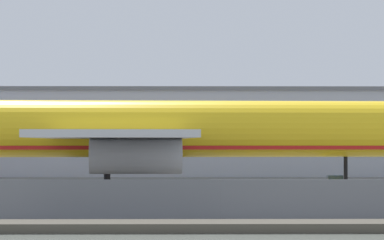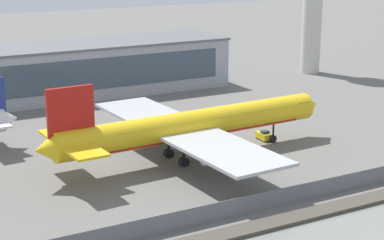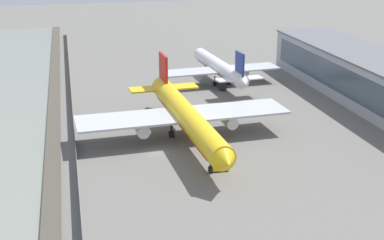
# 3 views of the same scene
# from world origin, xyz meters

# --- Properties ---
(ground_plane) EXTENTS (500.00, 500.00, 0.00)m
(ground_plane) POSITION_xyz_m (0.00, 0.00, 0.00)
(ground_plane) COLOR #66635E
(shoreline_seawall) EXTENTS (320.00, 3.00, 0.50)m
(shoreline_seawall) POSITION_xyz_m (0.00, -20.50, 0.25)
(shoreline_seawall) COLOR #474238
(shoreline_seawall) RESTS_ON ground
(perimeter_fence) EXTENTS (280.00, 0.10, 2.50)m
(perimeter_fence) POSITION_xyz_m (0.00, -16.00, 1.25)
(perimeter_fence) COLOR slate
(perimeter_fence) RESTS_ON ground
(cargo_jet_yellow) EXTENTS (53.06, 45.86, 14.48)m
(cargo_jet_yellow) POSITION_xyz_m (-5.93, 7.06, 5.52)
(cargo_jet_yellow) COLOR yellow
(cargo_jet_yellow) RESTS_ON ground
(baggage_tug) EXTENTS (1.73, 3.26, 1.80)m
(baggage_tug) POSITION_xyz_m (10.84, 9.91, 0.81)
(baggage_tug) COLOR yellow
(baggage_tug) RESTS_ON ground
(terminal_building) EXTENTS (95.27, 18.60, 11.96)m
(terminal_building) POSITION_xyz_m (-18.10, 60.39, 5.99)
(terminal_building) COLOR #9EA3AD
(terminal_building) RESTS_ON ground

